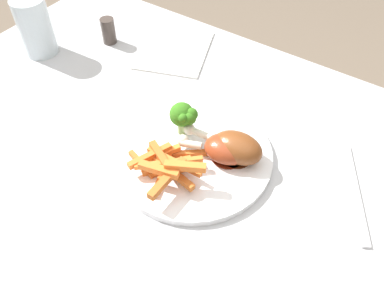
{
  "coord_description": "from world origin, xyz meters",
  "views": [
    {
      "loc": [
        -0.28,
        0.36,
        1.26
      ],
      "look_at": [
        -0.04,
        -0.0,
        0.78
      ],
      "focal_mm": 37.72,
      "sensor_mm": 36.0,
      "label": 1
    }
  ],
  "objects": [
    {
      "name": "napkin",
      "position": [
        0.16,
        -0.23,
        0.75
      ],
      "size": [
        0.19,
        0.21,
        0.0
      ],
      "primitive_type": "cube",
      "rotation": [
        0.0,
        0.0,
        1.93
      ],
      "color": "white",
      "rests_on": "dining_table"
    },
    {
      "name": "broccoli_floret_front",
      "position": [
        -0.01,
        -0.03,
        0.8
      ],
      "size": [
        0.05,
        0.04,
        0.06
      ],
      "color": "#839E5F",
      "rests_on": "dinner_plate"
    },
    {
      "name": "dining_table",
      "position": [
        0.0,
        0.0,
        0.63
      ],
      "size": [
        1.05,
        0.71,
        0.75
      ],
      "color": "#B7B7BC",
      "rests_on": "ground_plane"
    },
    {
      "name": "chicken_drumstick_far",
      "position": [
        -0.1,
        -0.03,
        0.79
      ],
      "size": [
        0.14,
        0.06,
        0.05
      ],
      "color": "#532410",
      "rests_on": "dinner_plate"
    },
    {
      "name": "pepper_shaker",
      "position": [
        0.3,
        -0.17,
        0.78
      ],
      "size": [
        0.03,
        0.03,
        0.06
      ],
      "primitive_type": "cylinder",
      "color": "#423833",
      "rests_on": "dining_table"
    },
    {
      "name": "water_glass",
      "position": [
        0.39,
        -0.07,
        0.81
      ],
      "size": [
        0.07,
        0.07,
        0.12
      ],
      "primitive_type": "cylinder",
      "color": "silver",
      "rests_on": "dining_table"
    },
    {
      "name": "carrot_fries_pile",
      "position": [
        -0.03,
        0.06,
        0.78
      ],
      "size": [
        0.14,
        0.14,
        0.05
      ],
      "color": "orange",
      "rests_on": "dinner_plate"
    },
    {
      "name": "chicken_drumstick_near",
      "position": [
        -0.09,
        -0.02,
        0.78
      ],
      "size": [
        0.13,
        0.08,
        0.04
      ],
      "color": "maroon",
      "rests_on": "dinner_plate"
    },
    {
      "name": "dinner_plate",
      "position": [
        -0.04,
        -0.0,
        0.76
      ],
      "size": [
        0.26,
        0.26,
        0.01
      ],
      "primitive_type": "cylinder",
      "color": "white",
      "rests_on": "dining_table"
    },
    {
      "name": "fork",
      "position": [
        -0.29,
        -0.08,
        0.75
      ],
      "size": [
        0.1,
        0.17,
        0.0
      ],
      "primitive_type": "cube",
      "rotation": [
        0.0,
        0.0,
        2.06
      ],
      "color": "silver",
      "rests_on": "dining_table"
    }
  ]
}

